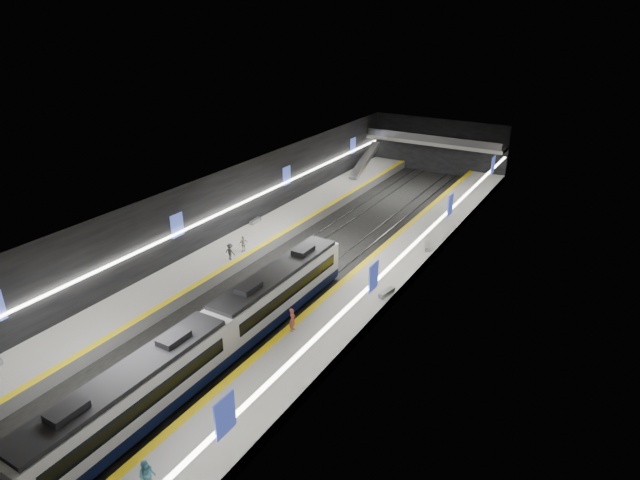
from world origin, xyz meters
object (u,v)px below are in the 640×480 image
Objects in this scene: train at (216,335)px; passenger_right_b at (147,476)px; escalator at (365,161)px; bench_left_far at (255,221)px; passenger_left_a at (243,244)px; passenger_left_b at (230,252)px; bench_right_far at (427,246)px; bench_right_near at (387,293)px; passenger_right_a at (293,320)px.

train is 16.73× the size of passenger_right_b.
escalator is 23.11m from bench_left_far.
passenger_left_a is at bearing -65.40° from bench_left_far.
bench_left_far is 9.35m from passenger_left_b.
bench_right_far is 34.36m from passenger_right_b.
bench_right_far is at bearing -141.00° from passenger_left_b.
train is at bearing -76.99° from escalator.
passenger_left_b reaches higher than bench_right_near.
passenger_left_a reaches higher than bench_right_near.
passenger_right_b is (-2.15, -23.79, 0.68)m from bench_right_near.
bench_left_far is 7.54m from passenger_left_a.
passenger_left_b reaches higher than bench_right_far.
bench_left_far is 21.87m from passenger_right_a.
escalator is 56.07m from passenger_right_b.
bench_right_near is (17.00, -30.27, -1.68)m from escalator.
bench_right_near is at bearing -60.68° from escalator.
passenger_left_a is at bearing 33.37° from passenger_right_a.
passenger_right_b is (4.85, -10.78, -0.30)m from train.
passenger_right_b is 26.11m from passenger_left_b.
passenger_right_a is (15.22, -15.69, 0.71)m from bench_left_far.
train is 3.76× the size of escalator.
escalator reaches higher than train.
escalator is 31.63m from passenger_left_b.
passenger_right_a is at bearing -49.68° from bench_left_far.
escalator reaches higher than passenger_right_a.
passenger_left_a is at bearing -168.80° from bench_right_far.
passenger_left_b is (-11.64, 7.07, -0.12)m from passenger_right_a.
passenger_right_a is 1.15× the size of passenger_left_b.
bench_right_far is (6.68, 23.53, -0.97)m from train.
passenger_right_b is (-1.83, -34.30, 0.68)m from bench_right_far.
passenger_right_a is (-3.46, -18.88, 0.70)m from bench_right_far.
train is 23.63m from bench_left_far.
train is at bearing 126.67° from passenger_left_b.
escalator is at bearing -86.19° from passenger_left_b.
escalator is 4.51× the size of bench_right_near.
bench_right_far is 18.02m from passenger_left_a.
passenger_left_b is at bearing 85.12° from passenger_right_b.
passenger_right_b is (14.85, -54.06, -1.00)m from escalator.
bench_right_far is at bearing 51.53° from passenger_right_b.
bench_right_near reaches higher than bench_left_far.
passenger_left_b is at bearing 40.04° from passenger_right_a.
passenger_right_b is at bearing 167.34° from passenger_right_a.
bench_right_near is at bearing 108.72° from passenger_left_a.
escalator is at bearing 69.94° from passenger_right_b.
train is 16.50× the size of bench_right_far.
bench_left_far is 0.97× the size of bench_right_near.
train is 16.31× the size of passenger_right_a.
train is at bearing -63.25° from bench_left_far.
passenger_right_a is at bearing 149.67° from passenger_left_b.
train is 18.19× the size of passenger_left_a.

